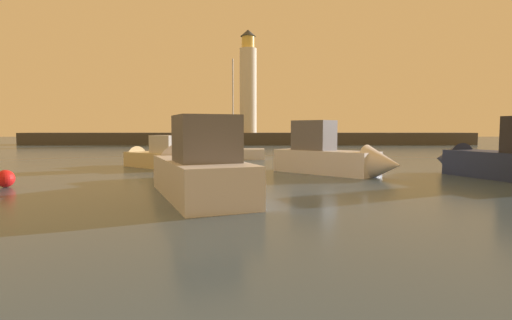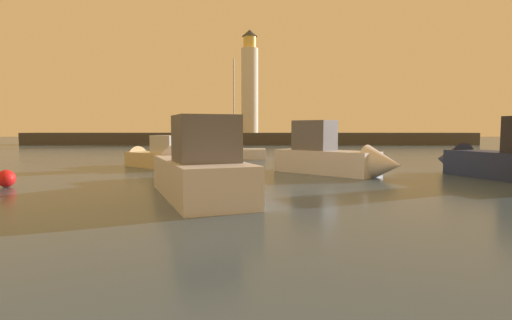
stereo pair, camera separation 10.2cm
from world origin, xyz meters
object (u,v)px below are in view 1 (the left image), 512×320
Objects in this scene: motorboat_2 at (151,157)px; motorboat_3 at (193,169)px; motorboat_0 at (496,160)px; sailboat_moored at (225,153)px; lighthouse at (248,84)px; motorboat_1 at (336,157)px; mooring_buoy at (5,179)px.

motorboat_3 is at bearing -67.78° from motorboat_2.
motorboat_0 is 21.25m from sailboat_moored.
motorboat_2 is at bearing -98.33° from lighthouse.
motorboat_0 is 0.92× the size of motorboat_3.
motorboat_1 reaches higher than motorboat_3.
motorboat_0 is at bearing -17.67° from motorboat_2.
motorboat_3 reaches higher than mooring_buoy.
sailboat_moored is at bearing 63.19° from mooring_buoy.
lighthouse reaches higher than motorboat_3.
motorboat_0 is at bearing 17.90° from motorboat_3.
motorboat_1 is at bearing -82.96° from lighthouse.
motorboat_3 is at bearing -91.60° from lighthouse.
sailboat_moored is (-0.03, 19.25, -0.51)m from motorboat_3.
motorboat_1 is at bearing -58.74° from sailboat_moored.
lighthouse is 1.91× the size of motorboat_3.
sailboat_moored is 19.70m from mooring_buoy.
mooring_buoy is at bearing -116.81° from sailboat_moored.
mooring_buoy is at bearing 169.42° from motorboat_3.
sailboat_moored reaches higher than motorboat_1.
motorboat_1 is 17.19m from mooring_buoy.
lighthouse is 52.43m from motorboat_0.
motorboat_1 is 1.13× the size of motorboat_2.
motorboat_1 is 8.95× the size of mooring_buoy.
motorboat_2 is 0.68× the size of motorboat_3.
motorboat_0 is (14.29, -49.53, -9.57)m from lighthouse.
motorboat_0 is 21.60m from motorboat_2.
lighthouse is at bearing 106.09° from motorboat_0.
lighthouse is 48.96m from motorboat_1.
motorboat_3 is 19.26m from sailboat_moored.
lighthouse reaches higher than motorboat_1.
motorboat_2 is at bearing 67.46° from mooring_buoy.
motorboat_2 is 12.61m from motorboat_3.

